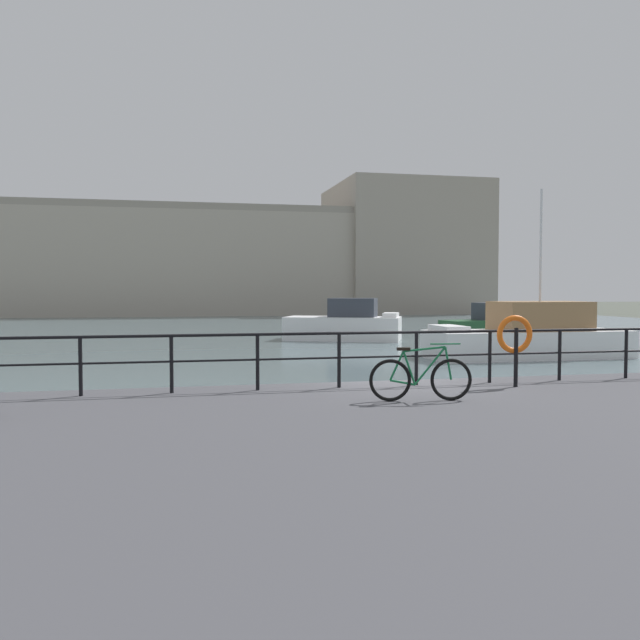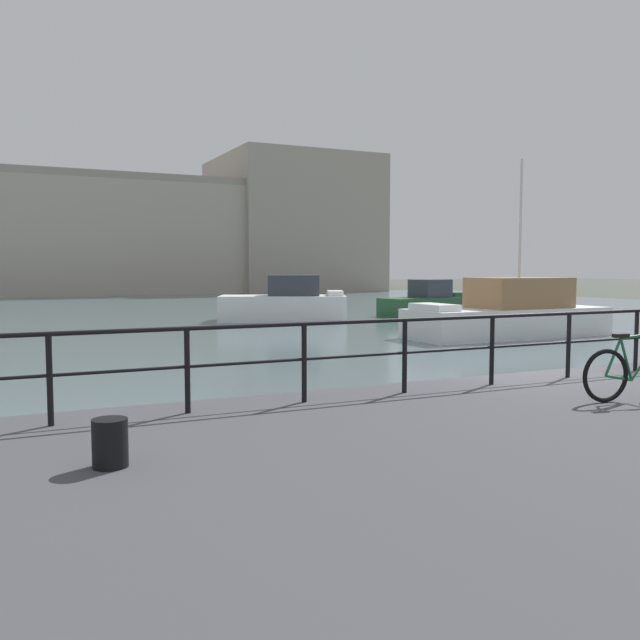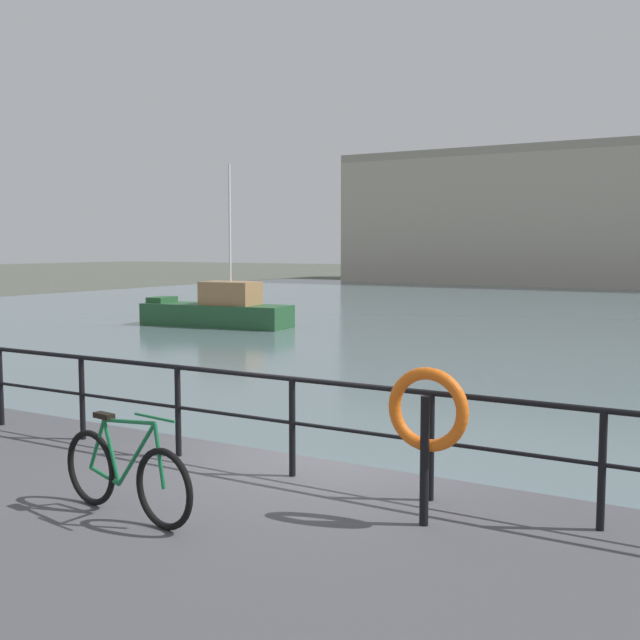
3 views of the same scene
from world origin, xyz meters
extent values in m
plane|color=#4C5147|center=(0.00, 0.00, 0.00)|extent=(240.00, 240.00, 0.00)
cube|color=#23512D|center=(-15.87, 18.31, 0.47)|extent=(6.60, 2.60, 0.92)
cube|color=#997047|center=(-15.17, 18.39, 1.41)|extent=(2.40, 1.76, 0.96)
cube|color=#23512D|center=(-18.55, 17.99, 1.05)|extent=(0.92, 1.38, 0.24)
cylinder|color=silver|center=(-15.17, 18.39, 4.28)|extent=(0.10, 0.10, 4.78)
cylinder|color=black|center=(-4.62, -0.75, 1.43)|extent=(0.07, 0.07, 1.05)
cylinder|color=black|center=(-3.04, -0.75, 1.43)|extent=(0.07, 0.07, 1.05)
cylinder|color=black|center=(-1.46, -0.75, 1.43)|extent=(0.07, 0.07, 1.05)
cylinder|color=black|center=(0.12, -0.75, 1.43)|extent=(0.07, 0.07, 1.05)
cylinder|color=black|center=(1.70, -0.75, 1.43)|extent=(0.07, 0.07, 1.05)
cylinder|color=black|center=(3.28, -0.75, 1.43)|extent=(0.07, 0.07, 1.05)
cylinder|color=black|center=(0.12, -0.75, 1.96)|extent=(22.12, 0.06, 0.06)
cylinder|color=black|center=(0.12, -0.75, 1.48)|extent=(22.12, 0.04, 0.04)
torus|color=black|center=(0.03, -2.66, 1.27)|extent=(0.72, 0.16, 0.72)
torus|color=black|center=(-1.01, -2.51, 1.27)|extent=(0.72, 0.16, 0.72)
cylinder|color=#146638|center=(-0.33, -2.61, 1.51)|extent=(0.55, 0.11, 0.66)
cylinder|color=#146638|center=(-0.69, -2.56, 1.47)|extent=(0.24, 0.07, 0.58)
cylinder|color=#146638|center=(-0.43, -2.59, 1.79)|extent=(0.72, 0.14, 0.11)
cylinder|color=#146638|center=(-0.80, -2.54, 1.23)|extent=(0.43, 0.10, 0.12)
cylinder|color=#146638|center=(-0.90, -2.53, 1.51)|extent=(0.26, 0.07, 0.51)
cylinder|color=#146638|center=(-0.02, -2.65, 1.55)|extent=(0.14, 0.06, 0.57)
cube|color=black|center=(-0.79, -2.54, 1.80)|extent=(0.23, 0.12, 0.05)
cylinder|color=#146638|center=(-0.07, -2.64, 1.88)|extent=(0.52, 0.10, 0.02)
cylinder|color=black|center=(1.92, -1.41, 1.48)|extent=(0.08, 0.08, 1.15)
torus|color=orange|center=(1.92, -1.35, 1.93)|extent=(0.75, 0.11, 0.75)
camera|label=1|loc=(-4.63, -13.29, 2.80)|focal=37.81mm
camera|label=2|loc=(-8.28, -8.90, 2.71)|focal=37.96mm
camera|label=3|loc=(4.56, -7.67, 3.36)|focal=44.20mm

